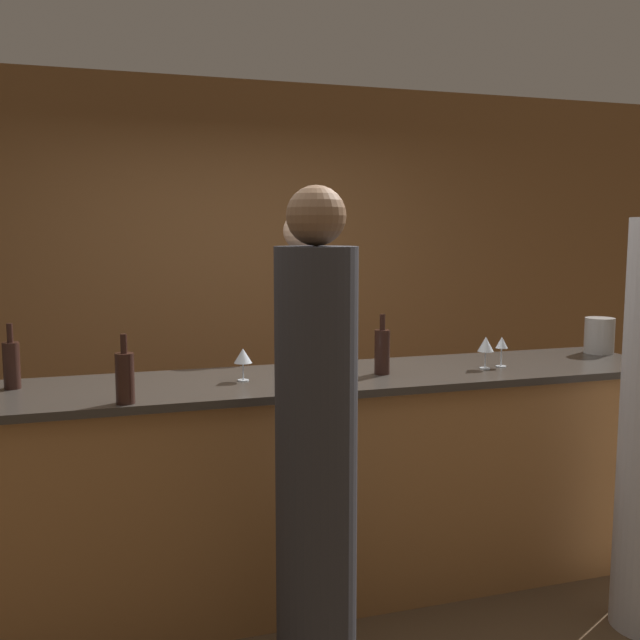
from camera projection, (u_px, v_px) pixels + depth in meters
ground_plane at (313, 589)px, 3.45m from camera, size 14.00×14.00×0.00m
back_wall at (231, 275)px, 5.24m from camera, size 8.00×0.06×2.80m
bar_counter at (313, 484)px, 3.38m from camera, size 3.59×0.70×1.05m
bartender at (303, 381)px, 4.11m from camera, size 0.32×0.32×1.83m
guest_0 at (316, 463)px, 2.56m from camera, size 0.30×0.30×1.88m
wine_bottle_0 at (12, 364)px, 3.04m from camera, size 0.07×0.07×0.28m
wine_bottle_1 at (125, 377)px, 2.78m from camera, size 0.07×0.07×0.28m
wine_bottle_2 at (382, 351)px, 3.36m from camera, size 0.07×0.07×0.29m
ice_bucket at (599, 335)px, 3.94m from camera, size 0.16×0.16×0.20m
wine_glass_0 at (326, 360)px, 3.05m from camera, size 0.07×0.07×0.17m
wine_glass_1 at (486, 345)px, 3.49m from camera, size 0.08×0.08×0.16m
wine_glass_3 at (243, 357)px, 3.20m from camera, size 0.08×0.08×0.15m
wine_glass_4 at (502, 344)px, 3.53m from camera, size 0.06×0.06×0.15m
wine_glass_5 at (640, 348)px, 3.50m from camera, size 0.07×0.07×0.14m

